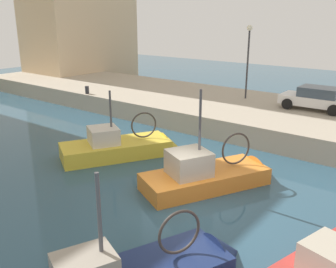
{
  "coord_description": "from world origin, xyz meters",
  "views": [
    {
      "loc": [
        -10.16,
        -7.23,
        6.63
      ],
      "look_at": [
        3.34,
        3.4,
        1.2
      ],
      "focal_mm": 40.29,
      "sensor_mm": 36.0,
      "label": 1
    }
  ],
  "objects_px": {
    "mooring_bollard_mid": "(87,90)",
    "quay_streetlamp": "(248,50)",
    "fishing_boat_orange": "(212,181)",
    "parked_car_white": "(316,98)",
    "fishing_boat_yellow": "(124,153)"
  },
  "relations": [
    {
      "from": "mooring_bollard_mid",
      "to": "quay_streetlamp",
      "type": "height_order",
      "value": "quay_streetlamp"
    },
    {
      "from": "fishing_boat_orange",
      "to": "mooring_bollard_mid",
      "type": "xyz_separation_m",
      "value": [
        5.34,
        13.95,
        1.32
      ]
    },
    {
      "from": "parked_car_white",
      "to": "mooring_bollard_mid",
      "type": "distance_m",
      "value": 15.49
    },
    {
      "from": "parked_car_white",
      "to": "quay_streetlamp",
      "type": "bearing_deg",
      "value": 86.2
    },
    {
      "from": "fishing_boat_yellow",
      "to": "mooring_bollard_mid",
      "type": "height_order",
      "value": "fishing_boat_yellow"
    },
    {
      "from": "fishing_boat_orange",
      "to": "mooring_bollard_mid",
      "type": "height_order",
      "value": "fishing_boat_orange"
    },
    {
      "from": "fishing_boat_yellow",
      "to": "quay_streetlamp",
      "type": "distance_m",
      "value": 11.67
    },
    {
      "from": "quay_streetlamp",
      "to": "parked_car_white",
      "type": "bearing_deg",
      "value": -93.8
    },
    {
      "from": "parked_car_white",
      "to": "mooring_bollard_mid",
      "type": "height_order",
      "value": "parked_car_white"
    },
    {
      "from": "fishing_boat_yellow",
      "to": "quay_streetlamp",
      "type": "bearing_deg",
      "value": -5.61
    },
    {
      "from": "parked_car_white",
      "to": "quay_streetlamp",
      "type": "xyz_separation_m",
      "value": [
        0.32,
        4.79,
        2.55
      ]
    },
    {
      "from": "mooring_bollard_mid",
      "to": "quay_streetlamp",
      "type": "xyz_separation_m",
      "value": [
        5.65,
        -9.75,
        2.98
      ]
    },
    {
      "from": "mooring_bollard_mid",
      "to": "fishing_boat_orange",
      "type": "bearing_deg",
      "value": -110.95
    },
    {
      "from": "fishing_boat_orange",
      "to": "parked_car_white",
      "type": "distance_m",
      "value": 10.83
    },
    {
      "from": "quay_streetlamp",
      "to": "fishing_boat_orange",
      "type": "bearing_deg",
      "value": -159.05
    }
  ]
}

